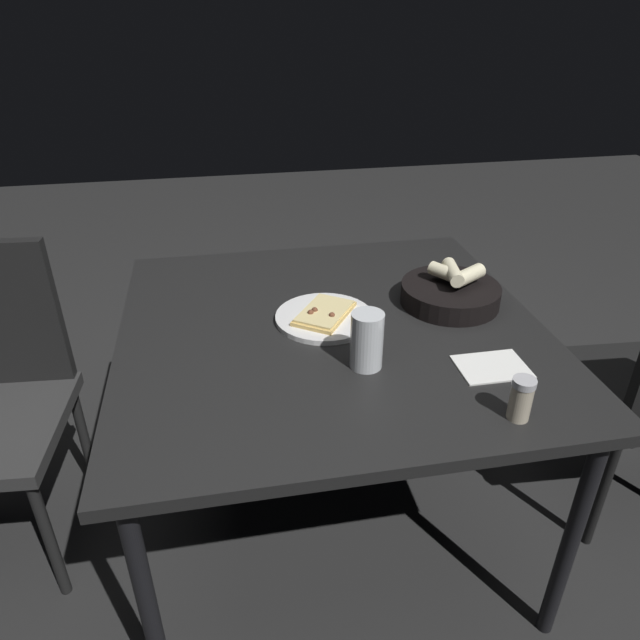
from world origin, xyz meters
TOP-DOWN VIEW (x-y plane):
  - ground at (0.00, 0.00)m, footprint 8.00×8.00m
  - dining_table at (0.00, 0.00)m, footprint 1.09×1.06m
  - pizza_plate at (-0.01, 0.03)m, footprint 0.26×0.26m
  - bread_basket at (0.35, 0.06)m, footprint 0.27×0.27m
  - beer_glass at (0.04, -0.19)m, footprint 0.08×0.08m
  - pepper_shaker at (0.30, -0.43)m, footprint 0.05×0.05m
  - napkin at (0.33, -0.26)m, footprint 0.16×0.12m

SIDE VIEW (x-z plane):
  - ground at x=0.00m, z-range 0.00..0.00m
  - dining_table at x=0.00m, z-range 0.30..1.00m
  - napkin at x=0.33m, z-range 0.70..0.71m
  - pizza_plate at x=-0.01m, z-range 0.69..0.73m
  - bread_basket at x=0.35m, z-range 0.68..0.79m
  - pepper_shaker at x=0.30m, z-range 0.70..0.79m
  - beer_glass at x=0.04m, z-range 0.69..0.83m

